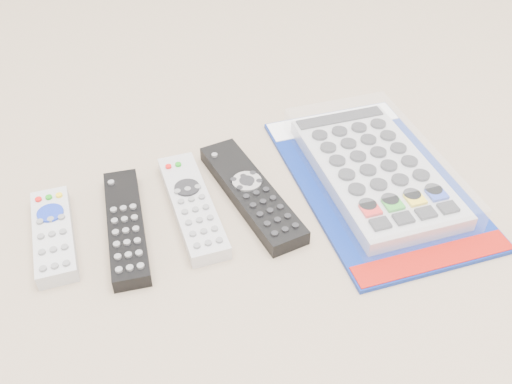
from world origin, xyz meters
name	(u,v)px	position (x,y,z in m)	size (l,w,h in m)	color
remote_small_grey	(54,234)	(-0.23, 0.05, 0.01)	(0.07, 0.17, 0.02)	#AEAEB0
remote_slim_black	(126,226)	(-0.14, 0.02, 0.01)	(0.08, 0.21, 0.02)	black
remote_silver_dvd	(192,205)	(-0.05, 0.02, 0.01)	(0.07, 0.21, 0.02)	silver
remote_large_black	(251,193)	(0.04, 0.01, 0.01)	(0.07, 0.23, 0.03)	black
jumbo_remote_packaged	(375,169)	(0.21, -0.02, 0.02)	(0.26, 0.39, 0.05)	navy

